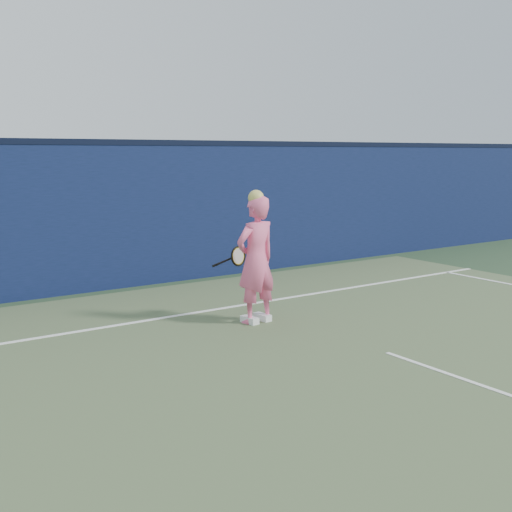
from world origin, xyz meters
TOP-DOWN VIEW (x-y plane):
  - ground at (0.00, 0.00)m, footprint 80.00×80.00m
  - backstop_wall at (0.00, 6.50)m, footprint 24.00×0.40m
  - wall_cap at (0.00, 6.50)m, footprint 24.00×0.42m
  - player at (-0.48, 3.07)m, footprint 0.70×0.51m
  - racket at (-0.53, 3.49)m, footprint 0.57×0.12m
  - court_lines at (0.00, -0.33)m, footprint 11.00×12.04m

SIDE VIEW (x-z plane):
  - ground at x=0.00m, z-range 0.00..0.00m
  - court_lines at x=0.00m, z-range 0.01..0.01m
  - racket at x=-0.53m, z-range 0.74..1.04m
  - player at x=-0.48m, z-range -0.03..1.84m
  - backstop_wall at x=0.00m, z-range 0.00..2.50m
  - wall_cap at x=0.00m, z-range 2.50..2.60m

